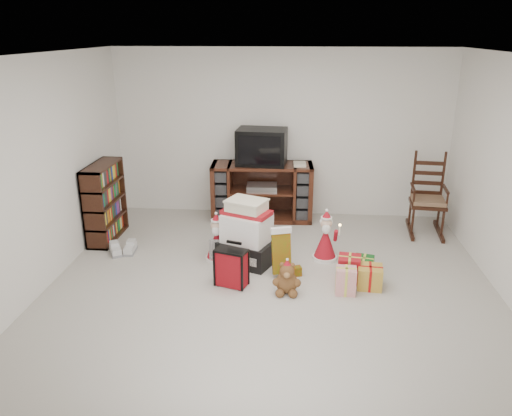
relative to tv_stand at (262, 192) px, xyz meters
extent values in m
cube|color=#B1ACA3|center=(0.26, -2.20, -0.43)|extent=(5.00, 5.00, 0.01)
cube|color=silver|center=(0.26, -2.20, 2.07)|extent=(5.00, 5.00, 0.01)
cube|color=white|center=(0.26, 0.30, 0.82)|extent=(5.00, 0.01, 2.50)
cube|color=white|center=(0.26, -4.70, 0.82)|extent=(5.00, 0.01, 2.50)
cube|color=white|center=(-2.24, -2.20, 0.82)|extent=(0.01, 5.00, 2.50)
cube|color=#4B2415|center=(0.00, 0.00, 0.00)|extent=(1.52, 0.60, 0.85)
cube|color=silver|center=(0.00, -0.03, 0.08)|extent=(0.46, 0.34, 0.09)
cube|color=#33190D|center=(-2.07, -0.94, 0.10)|extent=(0.29, 0.86, 1.05)
cube|color=#33190D|center=(2.35, -0.35, 0.00)|extent=(0.51, 0.49, 0.05)
cube|color=#916C4F|center=(2.35, -0.35, 0.05)|extent=(0.47, 0.46, 0.05)
cube|color=#33190D|center=(2.35, -0.14, 0.39)|extent=(0.40, 0.09, 0.72)
cube|color=#33190D|center=(2.35, -0.35, -0.40)|extent=(0.54, 0.82, 0.05)
cube|color=black|center=(-0.07, -1.54, -0.29)|extent=(0.77, 0.67, 0.29)
cube|color=white|center=(-0.07, -1.54, 0.03)|extent=(0.65, 0.59, 0.35)
cube|color=#A1121A|center=(-0.07, -1.54, 0.23)|extent=(0.65, 0.51, 0.05)
cube|color=beige|center=(-0.07, -1.54, 0.31)|extent=(0.52, 0.47, 0.11)
cube|color=maroon|center=(-0.18, -2.15, -0.21)|extent=(0.37, 0.27, 0.44)
cube|color=black|center=(-0.18, -2.07, 0.07)|extent=(0.18, 0.08, 0.03)
ellipsoid|color=brown|center=(0.44, -2.26, -0.31)|extent=(0.24, 0.21, 0.25)
sphere|color=brown|center=(0.44, -2.29, -0.16)|extent=(0.16, 0.16, 0.16)
cone|color=maroon|center=(0.89, -1.36, -0.21)|extent=(0.30, 0.30, 0.43)
sphere|color=beige|center=(0.89, -1.36, 0.06)|extent=(0.15, 0.15, 0.15)
cone|color=maroon|center=(0.89, -1.36, 0.17)|extent=(0.13, 0.13, 0.11)
cylinder|color=silver|center=(1.05, -1.48, 0.01)|extent=(0.02, 0.02, 0.13)
cone|color=maroon|center=(-0.45, -1.50, -0.22)|extent=(0.29, 0.29, 0.41)
sphere|color=beige|center=(-0.45, -1.50, 0.03)|extent=(0.14, 0.14, 0.14)
cone|color=maroon|center=(-0.45, -1.50, 0.14)|extent=(0.12, 0.12, 0.10)
cylinder|color=silver|center=(-0.30, -1.61, -0.01)|extent=(0.02, 0.02, 0.12)
cube|color=silver|center=(-1.79, -1.41, -0.38)|extent=(0.25, 0.31, 0.10)
cube|color=silver|center=(-1.60, -1.41, -0.38)|extent=(0.15, 0.30, 0.10)
cube|color=#A1121A|center=(1.15, -1.92, -0.31)|extent=(0.23, 0.23, 0.23)
cube|color=#18611E|center=(1.33, -1.69, -0.31)|extent=(0.23, 0.23, 0.23)
cube|color=gold|center=(1.37, -2.05, -0.31)|extent=(0.23, 0.23, 0.23)
cube|color=white|center=(1.10, -2.23, -0.31)|extent=(0.23, 0.23, 0.23)
cube|color=black|center=(-0.01, 0.02, 0.69)|extent=(0.74, 0.55, 0.52)
cube|color=black|center=(-0.01, -0.24, 0.69)|extent=(0.60, 0.06, 0.42)
camera|label=1|loc=(0.52, -7.12, 2.30)|focal=35.00mm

